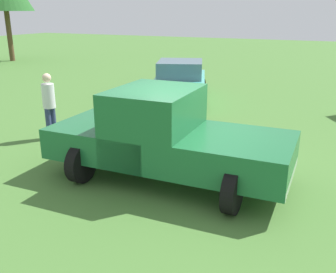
# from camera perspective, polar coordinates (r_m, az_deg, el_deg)

# --- Properties ---
(ground_plane) EXTENTS (80.00, 80.00, 0.00)m
(ground_plane) POSITION_cam_1_polar(r_m,az_deg,el_deg) (7.88, 2.31, -5.69)
(ground_plane) COLOR #477533
(pickup_truck) EXTENTS (2.40, 4.75, 1.81)m
(pickup_truck) POSITION_cam_1_polar(r_m,az_deg,el_deg) (7.36, -0.86, 0.37)
(pickup_truck) COLOR black
(pickup_truck) RESTS_ON ground_plane
(sedan_far) EXTENTS (4.62, 3.18, 1.45)m
(sedan_far) POSITION_cam_1_polar(r_m,az_deg,el_deg) (14.30, 1.78, 8.08)
(sedan_far) COLOR black
(sedan_far) RESTS_ON ground_plane
(person_bystander) EXTENTS (0.34, 0.34, 1.72)m
(person_bystander) POSITION_cam_1_polar(r_m,az_deg,el_deg) (10.25, -17.45, 4.91)
(person_bystander) COLOR navy
(person_bystander) RESTS_ON ground_plane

